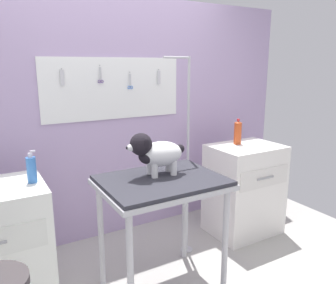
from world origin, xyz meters
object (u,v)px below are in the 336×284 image
grooming_table (162,191)px  soda_bottle (238,132)px  dog (155,152)px  grooming_arm (187,166)px  cabinet_right (244,189)px

grooming_table → soda_bottle: (1.13, 0.49, 0.23)m
dog → grooming_table: bearing=-86.2°
grooming_table → grooming_arm: grooming_arm is taller
grooming_arm → soda_bottle: grooming_arm is taller
cabinet_right → dog: bearing=-165.4°
grooming_table → soda_bottle: soda_bottle is taller
grooming_table → dog: size_ratio=1.99×
dog → soda_bottle: (1.14, 0.40, -0.04)m
dog → cabinet_right: size_ratio=0.50×
dog → cabinet_right: bearing=14.6°
grooming_arm → cabinet_right: bearing=2.6°
grooming_arm → cabinet_right: size_ratio=1.93×
grooming_table → cabinet_right: bearing=18.4°
grooming_table → soda_bottle: size_ratio=3.51×
grooming_table → dog: bearing=93.8°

